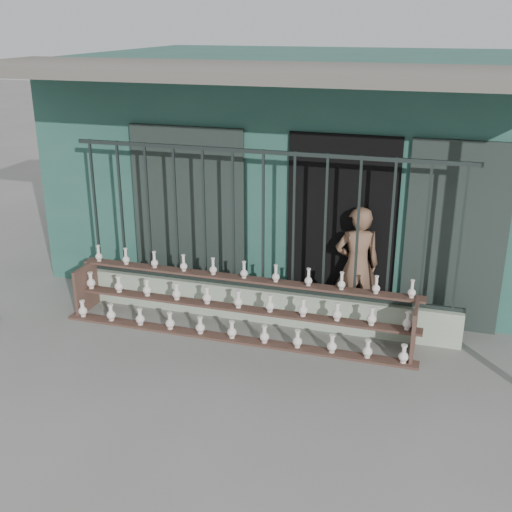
# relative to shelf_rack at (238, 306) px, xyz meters

# --- Properties ---
(ground) EXTENTS (60.00, 60.00, 0.00)m
(ground) POSITION_rel_shelf_rack_xyz_m (0.20, -0.89, -0.36)
(ground) COLOR slate
(workshop_building) EXTENTS (7.40, 6.60, 3.21)m
(workshop_building) POSITION_rel_shelf_rack_xyz_m (0.21, 3.34, 1.26)
(workshop_building) COLOR #275448
(workshop_building) RESTS_ON ground
(parapet_wall) EXTENTS (5.00, 0.20, 0.45)m
(parapet_wall) POSITION_rel_shelf_rack_xyz_m (0.20, 0.41, -0.13)
(parapet_wall) COLOR #A7B89E
(parapet_wall) RESTS_ON ground
(security_fence) EXTENTS (5.00, 0.04, 1.80)m
(security_fence) POSITION_rel_shelf_rack_xyz_m (0.20, 0.41, 0.99)
(security_fence) COLOR #283330
(security_fence) RESTS_ON parapet_wall
(shelf_rack) EXTENTS (4.50, 0.68, 0.85)m
(shelf_rack) POSITION_rel_shelf_rack_xyz_m (0.00, 0.00, 0.00)
(shelf_rack) COLOR brown
(shelf_rack) RESTS_ON ground
(elderly_woman) EXTENTS (0.66, 0.54, 1.56)m
(elderly_woman) POSITION_rel_shelf_rack_xyz_m (1.35, 0.73, 0.42)
(elderly_woman) COLOR brown
(elderly_woman) RESTS_ON ground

